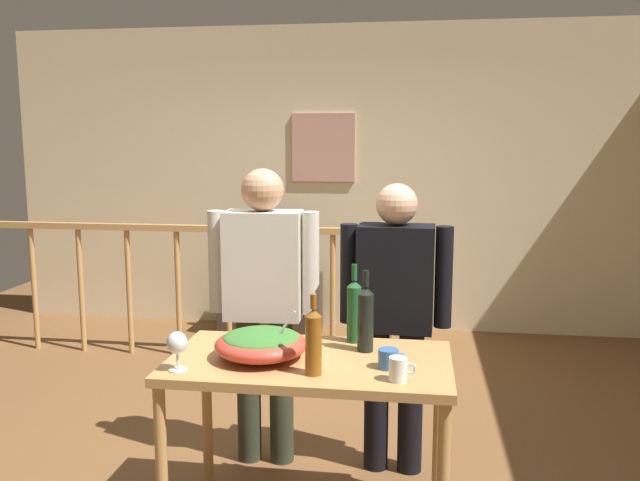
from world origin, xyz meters
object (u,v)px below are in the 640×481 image
at_px(mug_white, 399,369).
at_px(salad_bowl, 261,343).
at_px(wine_bottle_green, 354,310).
at_px(tv_console, 271,304).
at_px(mug_blue, 389,359).
at_px(stair_railing, 233,275).
at_px(person_standing_left, 264,292).
at_px(wine_bottle_amber, 313,341).
at_px(wine_bottle_dark, 366,318).
at_px(flat_screen_tv, 269,248).
at_px(serving_table, 310,379).
at_px(framed_picture, 324,148).
at_px(person_standing_right, 395,306).
at_px(wine_glass, 177,344).

bearing_deg(mug_white, salad_bowl, 162.00).
distance_m(salad_bowl, wine_bottle_green, 0.48).
relative_size(tv_console, mug_blue, 7.42).
height_order(stair_railing, person_standing_left, person_standing_left).
xyz_separation_m(wine_bottle_green, mug_white, (0.22, -0.48, -0.11)).
relative_size(wine_bottle_amber, mug_white, 3.07).
distance_m(wine_bottle_dark, person_standing_left, 0.75).
bearing_deg(flat_screen_tv, person_standing_left, -77.90).
relative_size(wine_bottle_green, wine_bottle_dark, 1.01).
bearing_deg(wine_bottle_amber, mug_blue, 21.59).
bearing_deg(serving_table, wine_bottle_amber, -76.27).
distance_m(framed_picture, mug_white, 3.68).
distance_m(stair_railing, wine_bottle_dark, 2.46).
bearing_deg(stair_railing, wine_bottle_dark, -60.06).
xyz_separation_m(serving_table, person_standing_left, (-0.35, 0.62, 0.24)).
distance_m(flat_screen_tv, wine_bottle_amber, 3.28).
xyz_separation_m(flat_screen_tv, serving_table, (0.85, -2.96, -0.07)).
bearing_deg(salad_bowl, mug_white, -18.00).
bearing_deg(wine_bottle_green, person_standing_right, 62.73).
height_order(framed_picture, salad_bowl, framed_picture).
bearing_deg(salad_bowl, wine_bottle_green, 37.41).
height_order(wine_bottle_amber, person_standing_left, person_standing_left).
xyz_separation_m(framed_picture, person_standing_right, (0.75, -2.66, -0.78)).
bearing_deg(person_standing_left, person_standing_right, 177.49).
bearing_deg(tv_console, salad_bowl, -78.02).
height_order(salad_bowl, wine_glass, salad_bowl).
relative_size(wine_bottle_dark, person_standing_left, 0.23).
distance_m(wine_bottle_green, mug_blue, 0.40).
bearing_deg(tv_console, stair_railing, -100.55).
bearing_deg(framed_picture, person_standing_left, -88.75).
bearing_deg(mug_blue, framed_picture, 102.65).
relative_size(stair_railing, serving_table, 2.81).
xyz_separation_m(framed_picture, wine_bottle_amber, (0.45, -3.47, -0.73)).
distance_m(tv_console, person_standing_right, 2.73).
bearing_deg(flat_screen_tv, framed_picture, 35.89).
height_order(framed_picture, person_standing_left, framed_picture).
bearing_deg(tv_console, person_standing_left, -78.06).
xyz_separation_m(tv_console, wine_bottle_dark, (1.08, -2.85, 0.69)).
bearing_deg(salad_bowl, flat_screen_tv, 102.11).
bearing_deg(serving_table, salad_bowl, -173.79).
height_order(wine_bottle_green, person_standing_right, person_standing_right).
bearing_deg(mug_white, wine_bottle_green, 114.81).
bearing_deg(wine_bottle_amber, tv_console, 105.74).
xyz_separation_m(wine_bottle_green, person_standing_right, (0.18, 0.35, -0.06)).
relative_size(wine_bottle_green, mug_white, 3.42).
relative_size(wine_bottle_green, mug_blue, 3.07).
bearing_deg(flat_screen_tv, stair_railing, -101.01).
bearing_deg(serving_table, mug_blue, -12.10).
relative_size(stair_railing, tv_console, 3.83).
height_order(tv_console, wine_bottle_green, wine_bottle_green).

